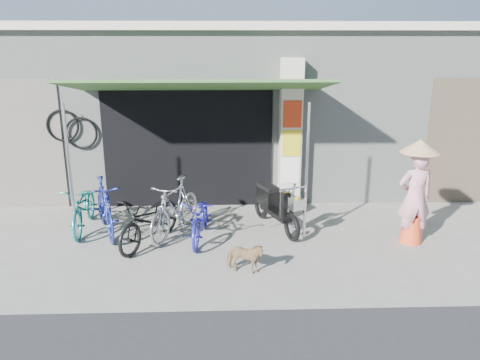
{
  "coord_description": "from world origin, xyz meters",
  "views": [
    {
      "loc": [
        -0.46,
        -6.71,
        3.27
      ],
      "look_at": [
        -0.2,
        1.0,
        1.0
      ],
      "focal_mm": 35.0,
      "sensor_mm": 36.0,
      "label": 1
    }
  ],
  "objects_px": {
    "bike_blue": "(105,207)",
    "bike_silver": "(175,208)",
    "moped": "(275,206)",
    "bike_black": "(150,220)",
    "bike_teal": "(84,207)",
    "street_dog": "(245,258)",
    "bike_navy": "(201,218)",
    "nun": "(415,193)"
  },
  "relations": [
    {
      "from": "bike_blue",
      "to": "bike_silver",
      "type": "distance_m",
      "value": 1.25
    },
    {
      "from": "bike_silver",
      "to": "moped",
      "type": "xyz_separation_m",
      "value": [
        1.77,
        0.26,
        -0.07
      ]
    },
    {
      "from": "bike_black",
      "to": "bike_silver",
      "type": "relative_size",
      "value": 0.98
    },
    {
      "from": "bike_teal",
      "to": "bike_black",
      "type": "bearing_deg",
      "value": -32.4
    },
    {
      "from": "bike_silver",
      "to": "street_dog",
      "type": "relative_size",
      "value": 2.9
    },
    {
      "from": "bike_silver",
      "to": "bike_navy",
      "type": "xyz_separation_m",
      "value": [
        0.45,
        -0.22,
        -0.11
      ]
    },
    {
      "from": "bike_black",
      "to": "moped",
      "type": "xyz_separation_m",
      "value": [
        2.15,
        0.64,
        -0.0
      ]
    },
    {
      "from": "bike_silver",
      "to": "bike_navy",
      "type": "bearing_deg",
      "value": -3.33
    },
    {
      "from": "bike_silver",
      "to": "moped",
      "type": "bearing_deg",
      "value": 31.16
    },
    {
      "from": "bike_navy",
      "to": "moped",
      "type": "height_order",
      "value": "moped"
    },
    {
      "from": "bike_teal",
      "to": "bike_blue",
      "type": "xyz_separation_m",
      "value": [
        0.42,
        -0.2,
        0.06
      ]
    },
    {
      "from": "bike_navy",
      "to": "street_dog",
      "type": "relative_size",
      "value": 2.58
    },
    {
      "from": "bike_black",
      "to": "bike_navy",
      "type": "xyz_separation_m",
      "value": [
        0.83,
        0.16,
        -0.04
      ]
    },
    {
      "from": "bike_silver",
      "to": "street_dog",
      "type": "distance_m",
      "value": 1.89
    },
    {
      "from": "bike_black",
      "to": "bike_navy",
      "type": "relative_size",
      "value": 1.1
    },
    {
      "from": "bike_teal",
      "to": "moped",
      "type": "bearing_deg",
      "value": -4.97
    },
    {
      "from": "bike_blue",
      "to": "bike_silver",
      "type": "relative_size",
      "value": 0.97
    },
    {
      "from": "bike_blue",
      "to": "street_dog",
      "type": "xyz_separation_m",
      "value": [
        2.4,
        -1.59,
        -0.25
      ]
    },
    {
      "from": "bike_silver",
      "to": "nun",
      "type": "distance_m",
      "value": 4.07
    },
    {
      "from": "bike_black",
      "to": "moped",
      "type": "height_order",
      "value": "moped"
    },
    {
      "from": "bike_teal",
      "to": "street_dog",
      "type": "xyz_separation_m",
      "value": [
        2.82,
        -1.79,
        -0.19
      ]
    },
    {
      "from": "bike_silver",
      "to": "bike_navy",
      "type": "relative_size",
      "value": 1.13
    },
    {
      "from": "bike_teal",
      "to": "street_dog",
      "type": "distance_m",
      "value": 3.34
    },
    {
      "from": "moped",
      "to": "street_dog",
      "type": "bearing_deg",
      "value": -131.47
    },
    {
      "from": "bike_teal",
      "to": "nun",
      "type": "relative_size",
      "value": 0.92
    },
    {
      "from": "bike_silver",
      "to": "nun",
      "type": "relative_size",
      "value": 0.95
    },
    {
      "from": "bike_silver",
      "to": "moped",
      "type": "relative_size",
      "value": 1.05
    },
    {
      "from": "bike_navy",
      "to": "bike_silver",
      "type": "bearing_deg",
      "value": 159.72
    },
    {
      "from": "moped",
      "to": "nun",
      "type": "relative_size",
      "value": 0.9
    },
    {
      "from": "bike_navy",
      "to": "moped",
      "type": "xyz_separation_m",
      "value": [
        1.32,
        0.48,
        0.04
      ]
    },
    {
      "from": "bike_teal",
      "to": "bike_navy",
      "type": "bearing_deg",
      "value": -18.28
    },
    {
      "from": "bike_teal",
      "to": "bike_navy",
      "type": "relative_size",
      "value": 1.1
    },
    {
      "from": "bike_blue",
      "to": "bike_silver",
      "type": "bearing_deg",
      "value": -27.28
    },
    {
      "from": "bike_navy",
      "to": "nun",
      "type": "bearing_deg",
      "value": 2.32
    },
    {
      "from": "bike_navy",
      "to": "moped",
      "type": "relative_size",
      "value": 0.93
    },
    {
      "from": "bike_blue",
      "to": "moped",
      "type": "bearing_deg",
      "value": -19.33
    },
    {
      "from": "bike_black",
      "to": "nun",
      "type": "bearing_deg",
      "value": 25.24
    },
    {
      "from": "moped",
      "to": "nun",
      "type": "bearing_deg",
      "value": -39.08
    },
    {
      "from": "bike_black",
      "to": "bike_teal",
      "type": "bearing_deg",
      "value": 177.71
    },
    {
      "from": "street_dog",
      "to": "bike_navy",
      "type": "bearing_deg",
      "value": 46.14
    },
    {
      "from": "bike_silver",
      "to": "nun",
      "type": "xyz_separation_m",
      "value": [
        4.03,
        -0.44,
        0.37
      ]
    },
    {
      "from": "bike_blue",
      "to": "moped",
      "type": "distance_m",
      "value": 3.02
    }
  ]
}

